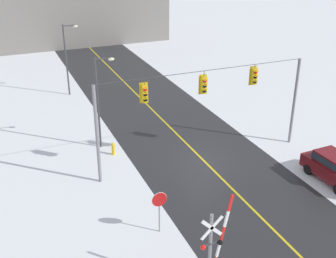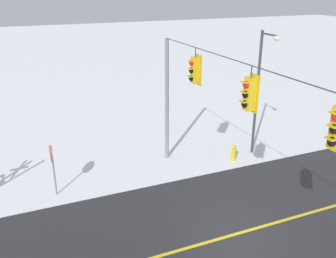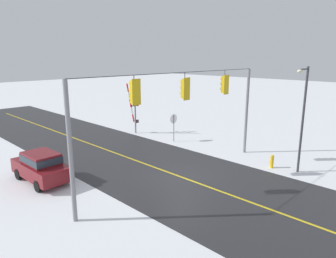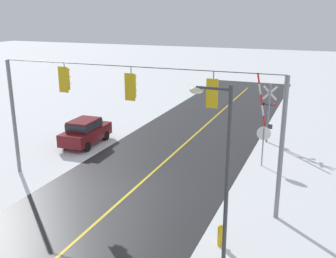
# 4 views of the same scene
# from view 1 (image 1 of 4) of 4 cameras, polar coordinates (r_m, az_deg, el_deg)

# --- Properties ---
(ground_plane) EXTENTS (160.00, 160.00, 0.00)m
(ground_plane) POSITION_cam_1_polar(r_m,az_deg,el_deg) (28.92, 4.63, -4.10)
(ground_plane) COLOR white
(road_asphalt) EXTENTS (9.00, 80.00, 0.01)m
(road_asphalt) POSITION_cam_1_polar(r_m,az_deg,el_deg) (33.78, 0.04, 0.44)
(road_asphalt) COLOR #28282B
(road_asphalt) RESTS_ON ground
(lane_centre_line) EXTENTS (0.14, 72.00, 0.01)m
(lane_centre_line) POSITION_cam_1_polar(r_m,az_deg,el_deg) (33.78, 0.04, 0.45)
(lane_centre_line) COLOR gold
(lane_centre_line) RESTS_ON ground
(signal_span) EXTENTS (14.20, 0.47, 6.22)m
(signal_span) POSITION_cam_1_polar(r_m,az_deg,el_deg) (27.07, 4.74, 3.77)
(signal_span) COLOR gray
(signal_span) RESTS_ON ground
(stop_sign) EXTENTS (0.80, 0.09, 2.35)m
(stop_sign) POSITION_cam_1_polar(r_m,az_deg,el_deg) (21.50, -1.15, -9.84)
(stop_sign) COLOR gray
(stop_sign) RESTS_ON ground
(railroad_crossing) EXTENTS (1.41, 0.31, 4.69)m
(railroad_crossing) POSITION_cam_1_polar(r_m,az_deg,el_deg) (18.04, 5.85, -15.60)
(railroad_crossing) COLOR gray
(railroad_crossing) RESTS_ON ground
(parked_car_maroon) EXTENTS (1.93, 4.25, 1.74)m
(parked_car_maroon) POSITION_cam_1_polar(r_m,az_deg,el_deg) (27.96, 21.14, -4.70)
(parked_car_maroon) COLOR maroon
(parked_car_maroon) RESTS_ON ground
(streetlamp_near) EXTENTS (1.39, 0.28, 6.50)m
(streetlamp_near) POSITION_cam_1_polar(r_m,az_deg,el_deg) (29.41, -8.97, 4.57)
(streetlamp_near) COLOR #38383D
(streetlamp_near) RESTS_ON ground
(streetlamp_far) EXTENTS (1.39, 0.28, 6.50)m
(streetlamp_far) POSITION_cam_1_polar(r_m,az_deg,el_deg) (40.30, -13.13, 9.77)
(streetlamp_far) COLOR #38383D
(streetlamp_far) RESTS_ON ground
(fire_hydrant) EXTENTS (0.24, 0.31, 0.88)m
(fire_hydrant) POSITION_cam_1_polar(r_m,az_deg,el_deg) (29.52, -7.28, -2.57)
(fire_hydrant) COLOR gold
(fire_hydrant) RESTS_ON ground
(building_distant) EXTENTS (23.72, 10.44, 9.13)m
(building_distant) POSITION_cam_1_polar(r_m,az_deg,el_deg) (62.27, -12.31, 15.61)
(building_distant) COLOR slate
(building_distant) RESTS_ON ground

